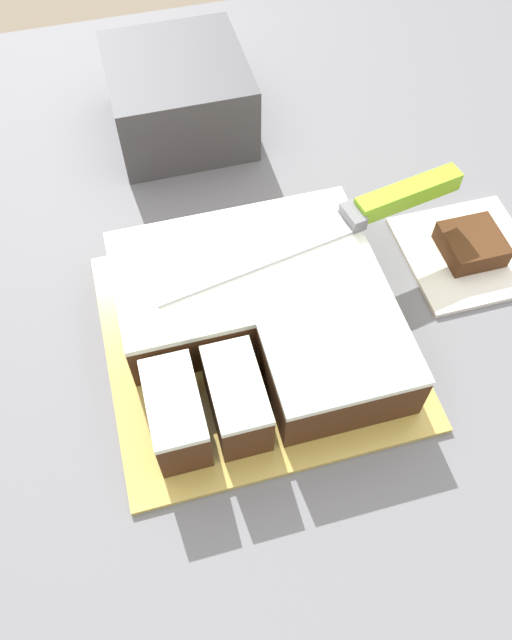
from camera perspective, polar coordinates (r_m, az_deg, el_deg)
The scene contains 8 objects.
ground_plane at distance 1.56m, azimuth 0.76°, elevation -16.82°, with size 8.00×8.00×0.00m, color #7F705B.
countertop at distance 1.12m, azimuth 1.03°, elevation -9.98°, with size 1.40×1.10×0.93m.
cake_board at distance 0.66m, azimuth 0.00°, elevation -1.70°, with size 0.31×0.30×0.01m.
cake at distance 0.63m, azimuth 0.28°, elevation 0.38°, with size 0.26×0.25×0.06m.
knife at distance 0.67m, azimuth 10.37°, elevation 9.90°, with size 0.35×0.09×0.02m.
paper_napkin at distance 0.76m, azimuth 18.78°, elevation 5.81°, with size 0.14×0.14×0.01m.
brownie at distance 0.75m, azimuth 19.11°, elevation 6.57°, with size 0.06×0.06×0.03m.
storage_box at distance 0.86m, azimuth -7.05°, elevation 19.62°, with size 0.17×0.18×0.10m.
Camera 1 is at (-0.13, -0.43, 1.49)m, focal length 35.00 mm.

